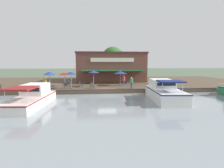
{
  "coord_description": "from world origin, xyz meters",
  "views": [
    {
      "loc": [
        23.4,
        -1.53,
        4.29
      ],
      "look_at": [
        -1.0,
        0.77,
        1.3
      ],
      "focal_mm": 28.0,
      "sensor_mm": 36.0,
      "label": 1
    }
  ],
  "objects_px": {
    "patio_umbrella_back_row": "(65,74)",
    "cafe_chair_facing_river": "(92,85)",
    "patio_umbrella_mid_patio_right": "(94,72)",
    "patio_umbrella_by_entrance": "(120,72)",
    "person_near_entrance": "(45,81)",
    "motorboat_mid_row": "(34,97)",
    "patio_umbrella_far_corner": "(50,73)",
    "waterfront_restaurant": "(110,67)",
    "cafe_chair_under_first_umbrella": "(66,85)",
    "cafe_chair_far_corner_seat": "(81,84)",
    "cafe_chair_mid_patio": "(70,82)",
    "person_mid_patio": "(131,82)",
    "mooring_post": "(1,88)",
    "patio_umbrella_near_quay_edge": "(71,73)",
    "motorboat_second_along": "(163,91)",
    "cafe_chair_back_row_seat": "(43,83)",
    "cafe_chair_beside_entrance": "(33,85)",
    "tree_upstream_bank": "(112,58)",
    "person_at_quay_edge": "(124,79)"
  },
  "relations": [
    {
      "from": "patio_umbrella_far_corner",
      "to": "patio_umbrella_mid_patio_right",
      "type": "bearing_deg",
      "value": 101.89
    },
    {
      "from": "cafe_chair_under_first_umbrella",
      "to": "motorboat_mid_row",
      "type": "height_order",
      "value": "motorboat_mid_row"
    },
    {
      "from": "patio_umbrella_far_corner",
      "to": "motorboat_mid_row",
      "type": "distance_m",
      "value": 7.83
    },
    {
      "from": "patio_umbrella_mid_patio_right",
      "to": "patio_umbrella_by_entrance",
      "type": "relative_size",
      "value": 1.05
    },
    {
      "from": "person_near_entrance",
      "to": "person_at_quay_edge",
      "type": "bearing_deg",
      "value": 91.36
    },
    {
      "from": "patio_umbrella_mid_patio_right",
      "to": "cafe_chair_mid_patio",
      "type": "height_order",
      "value": "patio_umbrella_mid_patio_right"
    },
    {
      "from": "waterfront_restaurant",
      "to": "patio_umbrella_near_quay_edge",
      "type": "height_order",
      "value": "waterfront_restaurant"
    },
    {
      "from": "waterfront_restaurant",
      "to": "motorboat_second_along",
      "type": "distance_m",
      "value": 18.1
    },
    {
      "from": "motorboat_mid_row",
      "to": "tree_upstream_bank",
      "type": "distance_m",
      "value": 24.35
    },
    {
      "from": "person_at_quay_edge",
      "to": "patio_umbrella_near_quay_edge",
      "type": "bearing_deg",
      "value": -76.21
    },
    {
      "from": "patio_umbrella_by_entrance",
      "to": "cafe_chair_beside_entrance",
      "type": "relative_size",
      "value": 2.82
    },
    {
      "from": "patio_umbrella_far_corner",
      "to": "motorboat_second_along",
      "type": "height_order",
      "value": "patio_umbrella_far_corner"
    },
    {
      "from": "cafe_chair_back_row_seat",
      "to": "motorboat_mid_row",
      "type": "bearing_deg",
      "value": 11.33
    },
    {
      "from": "cafe_chair_far_corner_seat",
      "to": "motorboat_mid_row",
      "type": "relative_size",
      "value": 0.09
    },
    {
      "from": "cafe_chair_beside_entrance",
      "to": "patio_umbrella_back_row",
      "type": "bearing_deg",
      "value": 109.02
    },
    {
      "from": "patio_umbrella_by_entrance",
      "to": "patio_umbrella_far_corner",
      "type": "bearing_deg",
      "value": -79.08
    },
    {
      "from": "waterfront_restaurant",
      "to": "tree_upstream_bank",
      "type": "xyz_separation_m",
      "value": [
        -3.31,
        0.75,
        1.81
      ]
    },
    {
      "from": "cafe_chair_back_row_seat",
      "to": "cafe_chair_facing_river",
      "type": "height_order",
      "value": "same"
    },
    {
      "from": "patio_umbrella_mid_patio_right",
      "to": "cafe_chair_facing_river",
      "type": "height_order",
      "value": "patio_umbrella_mid_patio_right"
    },
    {
      "from": "patio_umbrella_mid_patio_right",
      "to": "motorboat_mid_row",
      "type": "xyz_separation_m",
      "value": [
        8.9,
        -6.01,
        -2.1
      ]
    },
    {
      "from": "person_mid_patio",
      "to": "mooring_post",
      "type": "bearing_deg",
      "value": -87.74
    },
    {
      "from": "cafe_chair_beside_entrance",
      "to": "person_mid_patio",
      "type": "height_order",
      "value": "person_mid_patio"
    },
    {
      "from": "person_near_entrance",
      "to": "motorboat_mid_row",
      "type": "distance_m",
      "value": 8.73
    },
    {
      "from": "patio_umbrella_by_entrance",
      "to": "waterfront_restaurant",
      "type": "bearing_deg",
      "value": -174.05
    },
    {
      "from": "patio_umbrella_mid_patio_right",
      "to": "cafe_chair_under_first_umbrella",
      "type": "distance_m",
      "value": 4.82
    },
    {
      "from": "patio_umbrella_by_entrance",
      "to": "motorboat_second_along",
      "type": "bearing_deg",
      "value": 23.81
    },
    {
      "from": "patio_umbrella_near_quay_edge",
      "to": "patio_umbrella_by_entrance",
      "type": "xyz_separation_m",
      "value": [
        -2.67,
        7.48,
        -0.08
      ]
    },
    {
      "from": "patio_umbrella_mid_patio_right",
      "to": "cafe_chair_back_row_seat",
      "type": "bearing_deg",
      "value": -103.58
    },
    {
      "from": "patio_umbrella_near_quay_edge",
      "to": "motorboat_second_along",
      "type": "distance_m",
      "value": 12.83
    },
    {
      "from": "cafe_chair_facing_river",
      "to": "person_mid_patio",
      "type": "distance_m",
      "value": 5.65
    },
    {
      "from": "patio_umbrella_far_corner",
      "to": "cafe_chair_under_first_umbrella",
      "type": "bearing_deg",
      "value": 72.13
    },
    {
      "from": "patio_umbrella_back_row",
      "to": "cafe_chair_facing_river",
      "type": "relative_size",
      "value": 2.63
    },
    {
      "from": "patio_umbrella_far_corner",
      "to": "cafe_chair_facing_river",
      "type": "xyz_separation_m",
      "value": [
        0.92,
        6.13,
        -1.71
      ]
    },
    {
      "from": "cafe_chair_back_row_seat",
      "to": "patio_umbrella_far_corner",
      "type": "bearing_deg",
      "value": 29.55
    },
    {
      "from": "patio_umbrella_by_entrance",
      "to": "person_at_quay_edge",
      "type": "bearing_deg",
      "value": 30.38
    },
    {
      "from": "cafe_chair_under_first_umbrella",
      "to": "person_near_entrance",
      "type": "bearing_deg",
      "value": -118.15
    },
    {
      "from": "cafe_chair_beside_entrance",
      "to": "cafe_chair_under_first_umbrella",
      "type": "distance_m",
      "value": 5.11
    },
    {
      "from": "cafe_chair_back_row_seat",
      "to": "patio_umbrella_near_quay_edge",
      "type": "bearing_deg",
      "value": 51.84
    },
    {
      "from": "person_mid_patio",
      "to": "cafe_chair_mid_patio",
      "type": "bearing_deg",
      "value": -116.15
    },
    {
      "from": "patio_umbrella_mid_patio_right",
      "to": "cafe_chair_far_corner_seat",
      "type": "height_order",
      "value": "patio_umbrella_mid_patio_right"
    },
    {
      "from": "motorboat_second_along",
      "to": "patio_umbrella_far_corner",
      "type": "bearing_deg",
      "value": -114.32
    },
    {
      "from": "motorboat_second_along",
      "to": "cafe_chair_under_first_umbrella",
      "type": "bearing_deg",
      "value": -115.52
    },
    {
      "from": "person_mid_patio",
      "to": "mooring_post",
      "type": "height_order",
      "value": "person_mid_patio"
    },
    {
      "from": "patio_umbrella_far_corner",
      "to": "patio_umbrella_by_entrance",
      "type": "relative_size",
      "value": 1.03
    },
    {
      "from": "cafe_chair_mid_patio",
      "to": "person_mid_patio",
      "type": "height_order",
      "value": "person_mid_patio"
    },
    {
      "from": "motorboat_mid_row",
      "to": "cafe_chair_beside_entrance",
      "type": "bearing_deg",
      "value": -160.4
    },
    {
      "from": "cafe_chair_far_corner_seat",
      "to": "person_near_entrance",
      "type": "xyz_separation_m",
      "value": [
        -0.45,
        -5.32,
        0.51
      ]
    },
    {
      "from": "patio_umbrella_mid_patio_right",
      "to": "tree_upstream_bank",
      "type": "distance_m",
      "value": 13.65
    },
    {
      "from": "cafe_chair_mid_patio",
      "to": "patio_umbrella_mid_patio_right",
      "type": "bearing_deg",
      "value": 65.82
    },
    {
      "from": "motorboat_second_along",
      "to": "patio_umbrella_near_quay_edge",
      "type": "bearing_deg",
      "value": -117.57
    }
  ]
}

